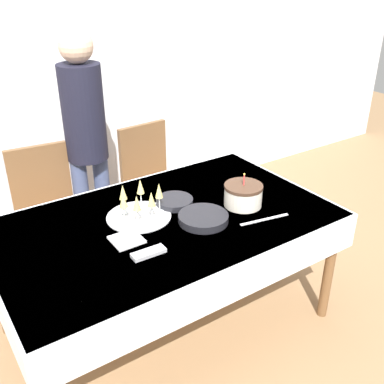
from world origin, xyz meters
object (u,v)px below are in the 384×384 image
at_px(plate_stack_main, 203,218).
at_px(person_standing, 85,130).
at_px(dining_chair_far_left, 48,211).
at_px(dining_chair_far_right, 152,182).
at_px(birthday_cake, 243,195).
at_px(plate_stack_dessert, 175,201).
at_px(champagne_tray, 139,205).

distance_m(plate_stack_main, person_standing, 1.12).
height_order(dining_chair_far_left, dining_chair_far_right, same).
height_order(birthday_cake, plate_stack_dessert, birthday_cake).
relative_size(dining_chair_far_left, plate_stack_dessert, 4.36).
distance_m(dining_chair_far_left, birthday_cake, 1.34).
bearing_deg(plate_stack_main, birthday_cake, 4.92).
relative_size(plate_stack_dessert, person_standing, 0.13).
distance_m(dining_chair_far_right, birthday_cake, 1.04).
height_order(champagne_tray, person_standing, person_standing).
relative_size(birthday_cake, plate_stack_dessert, 1.03).
relative_size(plate_stack_main, person_standing, 0.17).
bearing_deg(dining_chair_far_right, birthday_cake, -86.82).
xyz_separation_m(plate_stack_main, plate_stack_dessert, (-0.02, 0.26, -0.00)).
bearing_deg(dining_chair_far_left, plate_stack_dessert, -54.80).
height_order(dining_chair_far_right, person_standing, person_standing).
height_order(dining_chair_far_left, champagne_tray, dining_chair_far_left).
bearing_deg(dining_chair_far_left, champagne_tray, -69.20).
relative_size(dining_chair_far_left, champagne_tray, 2.63).
xyz_separation_m(champagne_tray, plate_stack_dessert, (0.24, 0.02, -0.06)).
height_order(birthday_cake, champagne_tray, birthday_cake).
distance_m(champagne_tray, plate_stack_main, 0.36).
bearing_deg(plate_stack_main, champagne_tray, 138.25).
bearing_deg(champagne_tray, birthday_cake, -20.50).
xyz_separation_m(dining_chair_far_right, birthday_cake, (0.05, -0.99, 0.30)).
bearing_deg(birthday_cake, plate_stack_dessert, 144.64).
distance_m(dining_chair_far_left, dining_chair_far_right, 0.81).
relative_size(dining_chair_far_left, plate_stack_main, 3.44).
bearing_deg(champagne_tray, dining_chair_far_right, 56.85).
xyz_separation_m(dining_chair_far_left, birthday_cake, (0.86, -0.99, 0.30)).
relative_size(champagne_tray, plate_stack_main, 1.31).
bearing_deg(person_standing, plate_stack_main, -78.43).
bearing_deg(plate_stack_dessert, dining_chair_far_right, 70.54).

